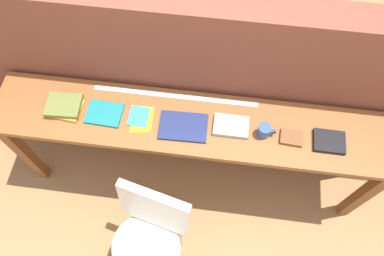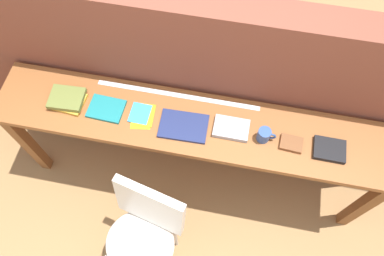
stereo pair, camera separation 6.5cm
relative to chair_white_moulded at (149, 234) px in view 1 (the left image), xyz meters
name	(u,v)px [view 1 (the left image)]	position (x,y,z in m)	size (l,w,h in m)	color
ground_plane	(188,209)	(0.19, 0.33, -0.53)	(40.00, 40.00, 0.00)	#9E7547
brick_wall_back	(199,86)	(0.19, 0.97, 0.23)	(6.00, 0.20, 1.52)	brown
sideboard	(193,132)	(0.19, 0.63, 0.21)	(2.50, 0.44, 0.88)	brown
chair_white_moulded	(149,234)	(0.00, 0.00, 0.00)	(0.53, 0.54, 0.89)	silver
book_stack_leftmost	(64,106)	(-0.60, 0.62, 0.38)	(0.22, 0.18, 0.05)	gold
magazine_cycling	(104,114)	(-0.35, 0.61, 0.36)	(0.21, 0.16, 0.02)	#19757A
pamphlet_pile_colourful	(141,118)	(-0.12, 0.61, 0.36)	(0.15, 0.19, 0.01)	yellow
book_open_centre	(183,127)	(0.14, 0.58, 0.36)	(0.29, 0.19, 0.02)	navy
book_grey_hardcover	(231,126)	(0.42, 0.62, 0.37)	(0.21, 0.14, 0.03)	#9E9EA3
mug	(264,131)	(0.62, 0.60, 0.40)	(0.11, 0.08, 0.09)	#2D4C8C
leather_journal_brown	(291,138)	(0.78, 0.59, 0.37)	(0.13, 0.10, 0.02)	brown
book_repair_rightmost	(329,142)	(1.01, 0.59, 0.37)	(0.18, 0.15, 0.03)	black
ruler_metal_back_edge	(175,96)	(0.06, 0.80, 0.35)	(1.04, 0.03, 0.00)	silver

